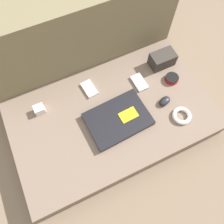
{
  "coord_description": "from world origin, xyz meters",
  "views": [
    {
      "loc": [
        -0.2,
        -0.41,
        1.17
      ],
      "look_at": [
        0.0,
        0.0,
        0.15
      ],
      "focal_mm": 35.0,
      "sensor_mm": 36.0,
      "label": 1
    }
  ],
  "objects_px": {
    "speaker_puck": "(172,78)",
    "charger_brick": "(39,109)",
    "computer_mouse": "(165,101)",
    "phone_black": "(139,82)",
    "phone_silver": "(89,89)",
    "laptop": "(118,119)",
    "camera_pouch": "(162,59)"
  },
  "relations": [
    {
      "from": "laptop",
      "to": "phone_black",
      "type": "height_order",
      "value": "laptop"
    },
    {
      "from": "phone_silver",
      "to": "laptop",
      "type": "bearing_deg",
      "value": -81.22
    },
    {
      "from": "laptop",
      "to": "computer_mouse",
      "type": "relative_size",
      "value": 4.05
    },
    {
      "from": "laptop",
      "to": "charger_brick",
      "type": "distance_m",
      "value": 0.41
    },
    {
      "from": "computer_mouse",
      "to": "phone_black",
      "type": "relative_size",
      "value": 0.73
    },
    {
      "from": "computer_mouse",
      "to": "camera_pouch",
      "type": "distance_m",
      "value": 0.25
    },
    {
      "from": "phone_silver",
      "to": "computer_mouse",
      "type": "bearing_deg",
      "value": -42.57
    },
    {
      "from": "computer_mouse",
      "to": "phone_silver",
      "type": "height_order",
      "value": "computer_mouse"
    },
    {
      "from": "camera_pouch",
      "to": "charger_brick",
      "type": "xyz_separation_m",
      "value": [
        -0.72,
        0.01,
        -0.02
      ]
    },
    {
      "from": "speaker_puck",
      "to": "phone_silver",
      "type": "height_order",
      "value": "speaker_puck"
    },
    {
      "from": "laptop",
      "to": "computer_mouse",
      "type": "bearing_deg",
      "value": -5.98
    },
    {
      "from": "speaker_puck",
      "to": "phone_black",
      "type": "bearing_deg",
      "value": 161.78
    },
    {
      "from": "laptop",
      "to": "camera_pouch",
      "type": "height_order",
      "value": "camera_pouch"
    },
    {
      "from": "speaker_puck",
      "to": "phone_silver",
      "type": "relative_size",
      "value": 0.71
    },
    {
      "from": "phone_silver",
      "to": "phone_black",
      "type": "height_order",
      "value": "same"
    },
    {
      "from": "laptop",
      "to": "camera_pouch",
      "type": "bearing_deg",
      "value": 25.83
    },
    {
      "from": "speaker_puck",
      "to": "phone_black",
      "type": "height_order",
      "value": "speaker_puck"
    },
    {
      "from": "laptop",
      "to": "camera_pouch",
      "type": "relative_size",
      "value": 2.36
    },
    {
      "from": "speaker_puck",
      "to": "camera_pouch",
      "type": "xyz_separation_m",
      "value": [
        0.0,
        0.12,
        0.03
      ]
    },
    {
      "from": "computer_mouse",
      "to": "speaker_puck",
      "type": "distance_m",
      "value": 0.15
    },
    {
      "from": "laptop",
      "to": "computer_mouse",
      "type": "xyz_separation_m",
      "value": [
        0.27,
        -0.01,
        -0.0
      ]
    },
    {
      "from": "speaker_puck",
      "to": "charger_brick",
      "type": "relative_size",
      "value": 1.5
    },
    {
      "from": "laptop",
      "to": "computer_mouse",
      "type": "height_order",
      "value": "laptop"
    },
    {
      "from": "phone_silver",
      "to": "charger_brick",
      "type": "relative_size",
      "value": 2.11
    },
    {
      "from": "computer_mouse",
      "to": "charger_brick",
      "type": "relative_size",
      "value": 1.56
    },
    {
      "from": "laptop",
      "to": "charger_brick",
      "type": "relative_size",
      "value": 6.33
    },
    {
      "from": "phone_black",
      "to": "camera_pouch",
      "type": "bearing_deg",
      "value": 17.73
    },
    {
      "from": "camera_pouch",
      "to": "laptop",
      "type": "bearing_deg",
      "value": -150.79
    },
    {
      "from": "speaker_puck",
      "to": "charger_brick",
      "type": "bearing_deg",
      "value": 170.07
    },
    {
      "from": "laptop",
      "to": "phone_black",
      "type": "xyz_separation_m",
      "value": [
        0.2,
        0.15,
        -0.01
      ]
    },
    {
      "from": "charger_brick",
      "to": "laptop",
      "type": "bearing_deg",
      "value": -32.62
    },
    {
      "from": "laptop",
      "to": "phone_black",
      "type": "distance_m",
      "value": 0.25
    }
  ]
}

